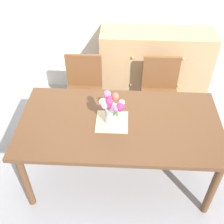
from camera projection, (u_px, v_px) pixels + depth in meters
The scene contains 7 objects.
ground_plane at pixel (119, 172), 3.04m from camera, with size 12.00×12.00×0.00m, color #939399.
dining_table at pixel (120, 129), 2.59m from camera, with size 1.84×0.95×0.76m.
chair_left at pixel (84, 88), 3.32m from camera, with size 0.42×0.42×0.90m.
chair_right at pixel (160, 90), 3.28m from camera, with size 0.42×0.42×0.90m.
dresser at pixel (154, 67), 3.68m from camera, with size 1.40×0.47×1.00m.
placemat at pixel (112, 122), 2.53m from camera, with size 0.29×0.29×0.01m, color #CCB789.
flower_vase at pixel (112, 109), 2.43m from camera, with size 0.23×0.27×0.30m.
Camera 1 is at (0.02, -1.83, 2.51)m, focal length 44.84 mm.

